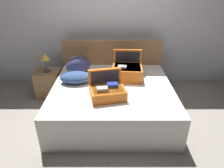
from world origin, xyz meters
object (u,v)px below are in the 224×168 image
object	(u,v)px
duffel_bag	(78,66)
table_lamp	(44,58)
nightstand	(48,83)
hard_case_large	(127,70)
hard_case_medium	(107,90)
pillow_near_headboard	(76,77)
bed	(112,100)

from	to	relation	value
duffel_bag	table_lamp	bearing A→B (deg)	168.04
nightstand	table_lamp	bearing A→B (deg)	0.00
hard_case_large	duffel_bag	distance (m)	0.86
hard_case_medium	duffel_bag	world-z (taller)	hard_case_medium
hard_case_medium	table_lamp	distance (m)	1.48
hard_case_medium	pillow_near_headboard	size ratio (longest dim) A/B	1.08
duffel_bag	nightstand	size ratio (longest dim) A/B	0.94
bed	table_lamp	distance (m)	1.45
bed	hard_case_large	bearing A→B (deg)	51.03
bed	hard_case_medium	size ratio (longest dim) A/B	3.37
hard_case_large	table_lamp	bearing A→B (deg)	171.25
hard_case_large	table_lamp	world-z (taller)	hard_case_large
hard_case_medium	table_lamp	size ratio (longest dim) A/B	1.62
duffel_bag	pillow_near_headboard	size ratio (longest dim) A/B	0.93
duffel_bag	hard_case_large	bearing A→B (deg)	-12.47
hard_case_large	table_lamp	xyz separation A→B (m)	(-1.46, 0.32, 0.10)
pillow_near_headboard	table_lamp	size ratio (longest dim) A/B	1.50
pillow_near_headboard	nightstand	bearing A→B (deg)	141.15
table_lamp	hard_case_large	bearing A→B (deg)	-12.26
hard_case_medium	pillow_near_headboard	bearing A→B (deg)	126.82
pillow_near_headboard	table_lamp	bearing A→B (deg)	141.15
bed	duffel_bag	world-z (taller)	duffel_bag
bed	pillow_near_headboard	bearing A→B (deg)	168.55
nightstand	hard_case_large	bearing A→B (deg)	-12.26
nightstand	hard_case_medium	bearing A→B (deg)	-39.66
pillow_near_headboard	duffel_bag	bearing A→B (deg)	92.14
bed	duffel_bag	bearing A→B (deg)	140.40
duffel_bag	pillow_near_headboard	bearing A→B (deg)	-87.86
hard_case_large	hard_case_medium	world-z (taller)	hard_case_large
hard_case_large	duffel_bag	xyz separation A→B (m)	(-0.84, 0.19, 0.01)
bed	table_lamp	world-z (taller)	table_lamp
bed	duffel_bag	xyz separation A→B (m)	(-0.60, 0.49, 0.41)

